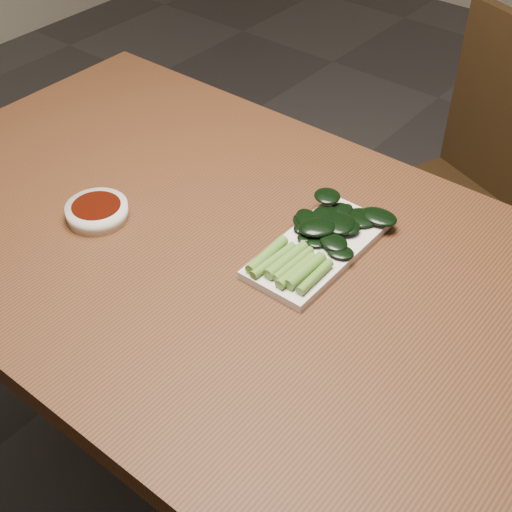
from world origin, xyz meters
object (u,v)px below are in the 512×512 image
object	(u,v)px
sauce_bowl	(97,211)
chair_far	(467,202)
serving_plate	(318,249)
gai_lan	(323,234)
table	(239,282)

from	to	relation	value
sauce_bowl	chair_far	bearing A→B (deg)	66.00
serving_plate	gai_lan	xyz separation A→B (m)	(-0.00, 0.02, 0.02)
serving_plate	table	bearing A→B (deg)	-142.59
table	sauce_bowl	xyz separation A→B (m)	(-0.25, -0.09, 0.09)
table	serving_plate	bearing A→B (deg)	37.41
chair_far	sauce_bowl	distance (m)	0.92
table	serving_plate	world-z (taller)	serving_plate
table	sauce_bowl	distance (m)	0.27
chair_far	gai_lan	bearing A→B (deg)	-69.42
chair_far	gai_lan	distance (m)	0.68
chair_far	sauce_bowl	xyz separation A→B (m)	(-0.36, -0.80, 0.28)
serving_plate	chair_far	bearing A→B (deg)	89.26
sauce_bowl	gai_lan	bearing A→B (deg)	28.06
sauce_bowl	serving_plate	bearing A→B (deg)	25.38
sauce_bowl	serving_plate	size ratio (longest dim) A/B	0.40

